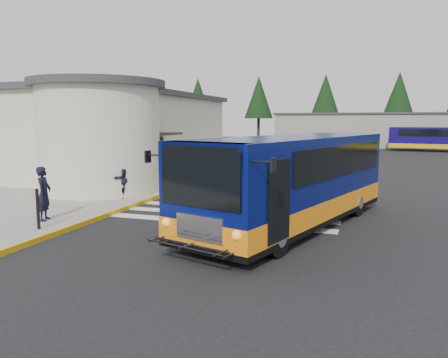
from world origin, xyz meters
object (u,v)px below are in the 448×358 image
(transit_bus, at_px, (292,184))
(pedestrian_a, at_px, (44,194))
(pedestrian_b, at_px, (120,179))
(bollard, at_px, (38,209))
(far_bus_a, at_px, (433,138))

(transit_bus, distance_m, pedestrian_a, 7.67)
(transit_bus, height_order, pedestrian_b, transit_bus)
(pedestrian_b, bearing_deg, pedestrian_a, 0.32)
(pedestrian_a, xyz_separation_m, bollard, (0.60, -0.97, -0.26))
(pedestrian_a, bearing_deg, pedestrian_b, -22.26)
(far_bus_a, bearing_deg, pedestrian_b, 165.97)
(pedestrian_b, relative_size, bollard, 1.36)
(pedestrian_a, distance_m, far_bus_a, 43.14)
(pedestrian_a, distance_m, pedestrian_b, 4.16)
(transit_bus, bearing_deg, pedestrian_a, -145.58)
(pedestrian_a, bearing_deg, bollard, -168.44)
(transit_bus, xyz_separation_m, bollard, (-6.72, -3.22, -0.58))
(pedestrian_a, relative_size, pedestrian_b, 1.06)
(far_bus_a, bearing_deg, transit_bus, 176.87)
(bollard, bearing_deg, pedestrian_b, 95.05)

